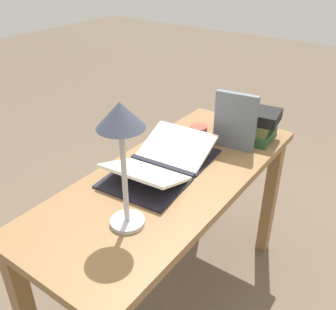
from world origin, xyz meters
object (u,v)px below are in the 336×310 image
book_stack_tall (248,123)px  reading_lamp (121,132)px  coffee_mug (198,135)px  book_standing_upright (235,122)px  open_book (162,163)px

book_stack_tall → reading_lamp: 0.88m
coffee_mug → book_standing_upright: bearing=112.4°
book_standing_upright → reading_lamp: size_ratio=0.60×
book_standing_upright → reading_lamp: reading_lamp is taller
reading_lamp → book_standing_upright: bearing=176.5°
book_stack_tall → reading_lamp: reading_lamp is taller
book_stack_tall → reading_lamp: size_ratio=0.70×
book_stack_tall → coffee_mug: 0.26m
open_book → reading_lamp: 0.49m
reading_lamp → coffee_mug: (-0.63, -0.11, -0.30)m
open_book → reading_lamp: (0.35, 0.12, 0.32)m
open_book → reading_lamp: reading_lamp is taller
book_stack_tall → book_standing_upright: book_standing_upright is taller
book_stack_tall → reading_lamp: (0.84, -0.04, 0.28)m
open_book → coffee_mug: size_ratio=5.27×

